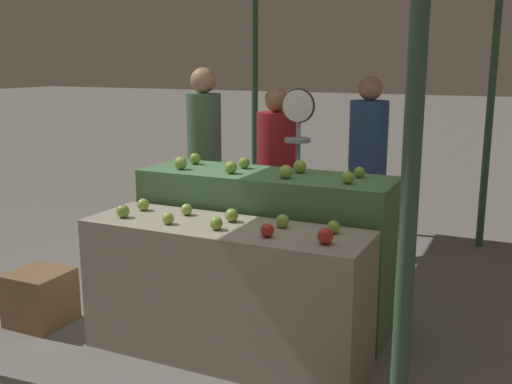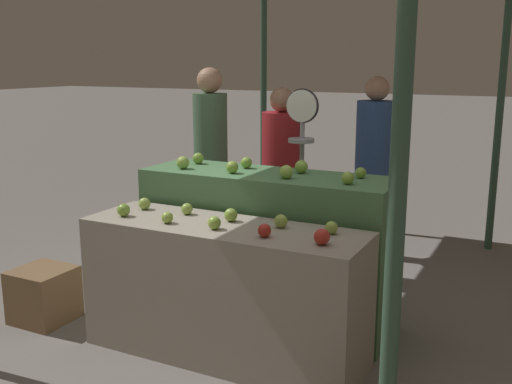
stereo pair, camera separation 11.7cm
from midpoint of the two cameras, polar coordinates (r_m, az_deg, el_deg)
name	(u,v)px [view 1 (the left image)]	position (r m, az deg, el deg)	size (l,w,h in m)	color
ground_plane	(226,354)	(3.86, -3.80, -15.17)	(60.00, 60.00, 0.00)	slate
display_counter_front	(225,291)	(3.69, -3.89, -9.44)	(1.74, 0.55, 0.83)	gray
display_counter_back	(265,247)	(4.16, 0.10, -5.30)	(1.74, 0.55, 1.05)	#4C7A4C
apple_front_0	(123,211)	(3.82, -13.43, -1.79)	(0.08, 0.08, 0.08)	#7AA338
apple_front_1	(168,218)	(3.62, -9.30, -2.49)	(0.07, 0.07, 0.07)	#8EB247
apple_front_2	(217,223)	(3.46, -4.75, -2.99)	(0.08, 0.08, 0.08)	#84AD3D
apple_front_3	(267,230)	(3.31, 0.06, -3.68)	(0.08, 0.08, 0.08)	#AD281E
apple_front_4	(325,236)	(3.20, 5.58, -4.21)	(0.09, 0.09, 0.09)	#B72D23
apple_front_5	(143,204)	(3.97, -11.54, -1.17)	(0.08, 0.08, 0.08)	#8EB247
apple_front_6	(187,209)	(3.81, -7.51, -1.66)	(0.07, 0.07, 0.07)	#8EB247
apple_front_7	(231,215)	(3.63, -3.28, -2.22)	(0.08, 0.08, 0.08)	#84AD3D
apple_front_8	(282,221)	(3.50, 1.57, -2.78)	(0.08, 0.08, 0.08)	#8EB247
apple_front_9	(333,227)	(3.40, 6.40, -3.34)	(0.07, 0.07, 0.07)	#8EB247
apple_back_0	(181,163)	(4.21, -8.00, 2.74)	(0.09, 0.09, 0.09)	#8EB247
apple_back_1	(231,167)	(4.02, -3.25, 2.36)	(0.08, 0.08, 0.08)	#84AD3D
apple_back_2	(286,172)	(3.84, 1.97, 1.94)	(0.09, 0.09, 0.09)	#8EB247
apple_back_3	(348,178)	(3.71, 7.84, 1.37)	(0.08, 0.08, 0.08)	#84AD3D
apple_back_4	(195,159)	(4.41, -6.59, 3.18)	(0.08, 0.08, 0.08)	#7AA338
apple_back_5	(244,163)	(4.21, -1.94, 2.80)	(0.08, 0.08, 0.08)	#7AA338
apple_back_6	(300,167)	(4.04, 3.36, 2.44)	(0.09, 0.09, 0.09)	#84AD3D
apple_back_7	(359,172)	(3.92, 8.98, 1.87)	(0.07, 0.07, 0.07)	#7AA338
produce_scale	(298,147)	(4.62, 3.27, 4.34)	(0.26, 0.20, 1.58)	#99999E
person_vendor_at_scale	(276,166)	(5.09, 1.28, 2.47)	(0.44, 0.44, 1.57)	#2D2D38
person_customer_left	(368,154)	(5.54, 10.00, 3.59)	(0.35, 0.35, 1.66)	#2D2D38
person_customer_right	(204,147)	(5.46, -5.55, 4.25)	(0.36, 0.36, 1.73)	#2D2D38
wooden_crate_side	(40,297)	(4.47, -20.58, -9.39)	(0.37, 0.37, 0.37)	brown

